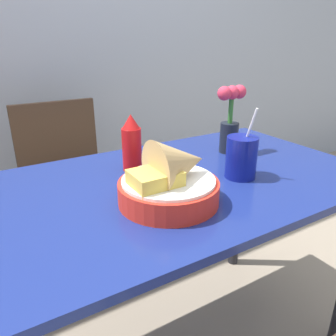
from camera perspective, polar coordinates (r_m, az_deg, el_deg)
name	(u,v)px	position (r m, az deg, el deg)	size (l,w,h in m)	color
wall_window	(57,6)	(2.05, -18.72, 25.18)	(7.00, 0.06, 2.60)	#9EA8B7
dining_table	(175,209)	(1.06, 1.23, -7.12)	(1.25, 0.72, 0.73)	navy
chair_far_window	(65,173)	(1.70, -17.48, -0.86)	(0.40, 0.40, 0.85)	#473323
food_basket	(172,180)	(0.85, 0.68, -2.07)	(0.27, 0.27, 0.18)	red
ketchup_bottle	(132,144)	(1.06, -6.34, 4.23)	(0.06, 0.06, 0.19)	red
drink_cup	(241,159)	(1.03, 12.63, 1.62)	(0.10, 0.10, 0.22)	navy
flower_vase	(230,119)	(1.25, 10.77, 8.38)	(0.12, 0.07, 0.25)	black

